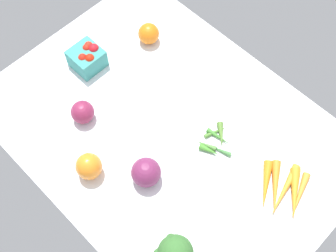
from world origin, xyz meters
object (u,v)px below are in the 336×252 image
(red_onion_near_basket, at_px, (146,172))
(heirloom_tomato_orange, at_px, (149,34))
(red_onion_center, at_px, (83,112))
(bell_pepper_orange, at_px, (89,166))
(carrot_bunch, at_px, (283,190))
(berry_basket, at_px, (87,58))
(okra_pile, at_px, (216,141))

(red_onion_near_basket, relative_size, heirloom_tomato_orange, 1.19)
(red_onion_center, bearing_deg, bell_pepper_orange, 145.98)
(red_onion_center, distance_m, carrot_bunch, 0.61)
(bell_pepper_orange, height_order, heirloom_tomato_orange, bell_pepper_orange)
(heirloom_tomato_orange, bearing_deg, berry_basket, 72.20)
(red_onion_near_basket, height_order, bell_pepper_orange, same)
(carrot_bunch, bearing_deg, berry_basket, 7.90)
(carrot_bunch, height_order, heirloom_tomato_orange, heirloom_tomato_orange)
(red_onion_near_basket, relative_size, okra_pile, 0.69)
(heirloom_tomato_orange, bearing_deg, bell_pepper_orange, 116.72)
(red_onion_near_basket, xyz_separation_m, carrot_bunch, (-0.29, -0.23, -0.03))
(okra_pile, bearing_deg, heirloom_tomato_orange, -16.92)
(heirloom_tomato_orange, bearing_deg, red_onion_center, 102.25)
(berry_basket, relative_size, red_onion_center, 1.35)
(heirloom_tomato_orange, relative_size, okra_pile, 0.58)
(bell_pepper_orange, xyz_separation_m, okra_pile, (-0.19, -0.31, -0.03))
(bell_pepper_orange, bearing_deg, red_onion_near_basket, -141.50)
(carrot_bunch, bearing_deg, okra_pile, 4.40)
(berry_basket, bearing_deg, carrot_bunch, -172.10)
(berry_basket, bearing_deg, red_onion_near_basket, 161.47)
(heirloom_tomato_orange, bearing_deg, red_onion_near_basket, 135.30)
(berry_basket, height_order, heirloom_tomato_orange, berry_basket)
(berry_basket, xyz_separation_m, red_onion_center, (-0.14, 0.14, -0.00))
(berry_basket, xyz_separation_m, red_onion_near_basket, (-0.41, 0.14, 0.00))
(carrot_bunch, distance_m, okra_pile, 0.23)
(berry_basket, xyz_separation_m, okra_pile, (-0.47, -0.08, -0.03))
(red_onion_near_basket, height_order, heirloom_tomato_orange, red_onion_near_basket)
(berry_basket, bearing_deg, bell_pepper_orange, 140.55)
(berry_basket, distance_m, carrot_bunch, 0.71)
(bell_pepper_orange, xyz_separation_m, carrot_bunch, (-0.42, -0.33, -0.03))
(berry_basket, distance_m, red_onion_near_basket, 0.43)
(berry_basket, relative_size, carrot_bunch, 0.54)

